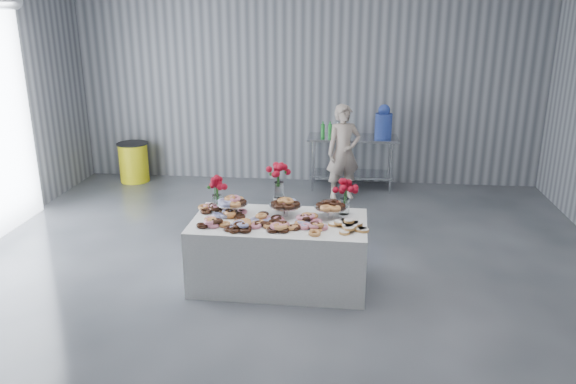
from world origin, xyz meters
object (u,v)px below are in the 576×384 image
Objects in this scene: display_table at (279,252)px; prep_table at (352,153)px; trash_barrel at (134,162)px; water_jug at (384,123)px; person at (343,152)px.

prep_table is (0.81, 3.63, 0.24)m from display_table.
trash_barrel is at bearing -180.00° from prep_table.
display_table is at bearing -102.60° from prep_table.
water_jug is 0.79× the size of trash_barrel.
water_jug is 4.42m from trash_barrel.
display_table reaches higher than trash_barrel.
display_table is at bearing -121.81° from person.
prep_table reaches higher than display_table.
person is (0.67, 3.08, 0.39)m from display_table.
display_table is 1.24× the size of person.
display_table is 4.73m from trash_barrel.
person is 3.77m from trash_barrel.
water_jug is (0.50, -0.00, 0.53)m from prep_table.
water_jug is 0.36× the size of person.
trash_barrel is at bearing 151.99° from person.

